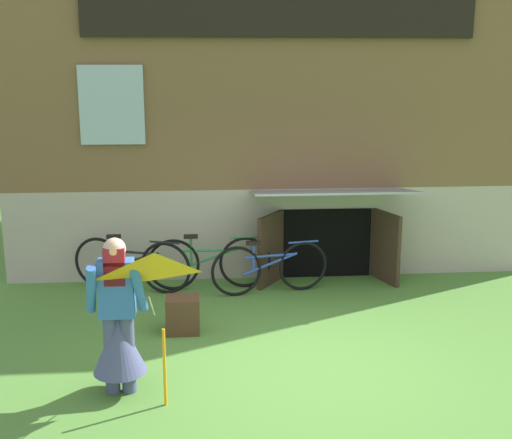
# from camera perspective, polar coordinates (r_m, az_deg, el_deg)

# --- Properties ---
(ground_plane) EXTENTS (60.00, 60.00, 0.00)m
(ground_plane) POSITION_cam_1_polar(r_m,az_deg,el_deg) (7.33, 4.65, -12.25)
(ground_plane) COLOR #4C7F33
(log_house) EXTENTS (8.06, 5.85, 5.49)m
(log_house) POSITION_cam_1_polar(r_m,az_deg,el_deg) (11.96, 0.74, 11.26)
(log_house) COLOR #ADA393
(log_house) RESTS_ON ground_plane
(person) EXTENTS (0.61, 0.52, 1.57)m
(person) POSITION_cam_1_polar(r_m,az_deg,el_deg) (6.59, -11.79, -9.25)
(person) COLOR #474C75
(person) RESTS_ON ground_plane
(kite) EXTENTS (0.88, 0.92, 1.44)m
(kite) POSITION_cam_1_polar(r_m,az_deg,el_deg) (5.88, -8.65, -6.24)
(kite) COLOR orange
(kite) RESTS_ON ground_plane
(bicycle_blue) EXTENTS (1.67, 0.34, 0.77)m
(bicycle_blue) POSITION_cam_1_polar(r_m,az_deg,el_deg) (9.30, 1.20, -4.16)
(bicycle_blue) COLOR black
(bicycle_blue) RESTS_ON ground_plane
(bicycle_green) EXTENTS (1.78, 0.12, 0.81)m
(bicycle_green) POSITION_cam_1_polar(r_m,az_deg,el_deg) (9.49, -4.06, -3.72)
(bicycle_green) COLOR black
(bicycle_green) RESTS_ON ground_plane
(bicycle_black) EXTENTS (1.70, 0.61, 0.81)m
(bicycle_black) POSITION_cam_1_polar(r_m,az_deg,el_deg) (9.55, -10.70, -3.82)
(bicycle_black) COLOR black
(bicycle_black) RESTS_ON ground_plane
(wooden_crate) EXTENTS (0.40, 0.34, 0.44)m
(wooden_crate) POSITION_cam_1_polar(r_m,az_deg,el_deg) (8.07, -6.32, -8.16)
(wooden_crate) COLOR #4C331E
(wooden_crate) RESTS_ON ground_plane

